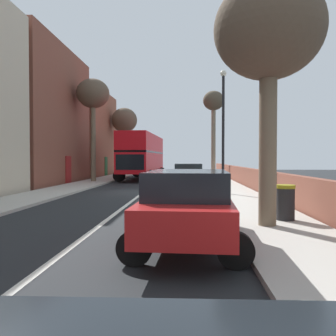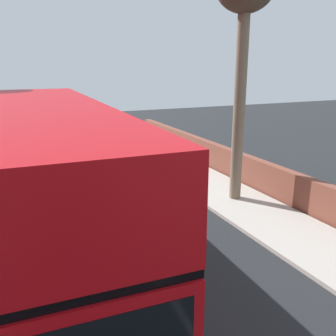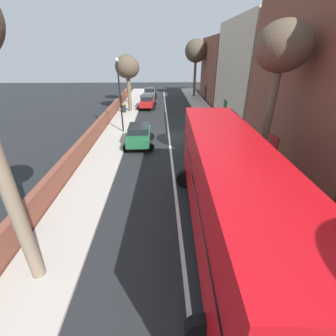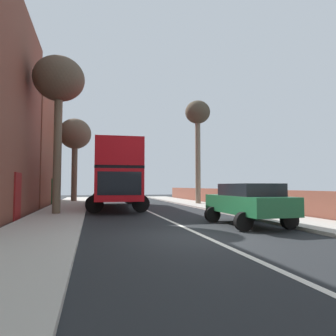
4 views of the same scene
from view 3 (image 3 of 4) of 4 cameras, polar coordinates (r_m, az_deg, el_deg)
ground_plane at (r=20.69m, az=0.29°, el=7.67°), size 84.00×84.00×0.00m
road_centre_line at (r=20.69m, az=0.29°, el=7.68°), size 0.16×54.00×0.01m
sidewalk_left at (r=21.42m, az=13.62°, el=7.76°), size 2.60×60.00×0.12m
sidewalk_right at (r=21.07m, az=-13.27°, el=7.48°), size 2.60×60.00×0.12m
terraced_houses_left at (r=21.48m, az=25.09°, el=19.18°), size 4.07×47.52×10.22m
boundary_wall_right at (r=21.25m, az=-17.58°, el=8.76°), size 0.36×54.00×1.28m
double_decker_bus at (r=8.77m, az=14.70°, el=-4.71°), size 3.88×11.55×4.06m
parked_car_green_right_0 at (r=18.72m, az=-7.24°, el=8.33°), size 2.47×4.14×1.59m
parked_car_grey_right_1 at (r=39.82m, az=-4.65°, el=18.32°), size 2.45×4.28×1.61m
parked_car_red_right_2 at (r=32.27m, az=-5.19°, el=16.32°), size 2.54×4.66×1.64m
street_tree_left_0 at (r=40.82m, az=7.00°, el=26.93°), size 3.49×3.49×8.64m
street_tree_right_1 at (r=29.99m, az=-10.12°, el=23.38°), size 2.88×2.88×6.47m
street_tree_left_2 at (r=13.21m, az=26.53°, el=24.44°), size 2.59×2.59×8.09m
street_tree_right_5 at (r=35.67m, az=-10.12°, el=24.14°), size 2.46×2.46×6.47m
lamppost_right at (r=21.54m, az=-11.98°, el=18.34°), size 0.32×0.32×6.31m
litter_bin_right at (r=29.87m, az=-10.98°, el=14.50°), size 0.55×0.55×1.02m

